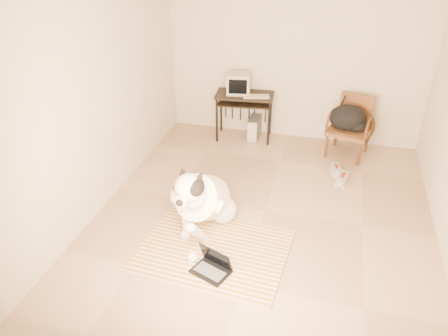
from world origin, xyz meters
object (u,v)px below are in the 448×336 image
at_px(crt_monitor, 239,83).
at_px(rattan_chair, 350,126).
at_px(pc_tower, 254,128).
at_px(laptop, 213,266).
at_px(backpack, 349,119).
at_px(dog, 203,200).
at_px(computer_desk, 244,101).

xyz_separation_m(crt_monitor, rattan_chair, (1.77, -0.15, -0.47)).
bearing_deg(pc_tower, laptop, -86.12).
xyz_separation_m(rattan_chair, backpack, (-0.04, -0.07, 0.14)).
distance_m(dog, computer_desk, 2.49).
height_order(dog, laptop, dog).
xyz_separation_m(computer_desk, rattan_chair, (1.66, -0.11, -0.20)).
height_order(dog, pc_tower, dog).
relative_size(laptop, crt_monitor, 1.11).
height_order(pc_tower, backpack, backpack).
distance_m(computer_desk, rattan_chair, 1.68).
relative_size(laptop, backpack, 0.79).
relative_size(laptop, rattan_chair, 0.50).
xyz_separation_m(laptop, crt_monitor, (-0.49, 3.20, 0.83)).
xyz_separation_m(dog, pc_tower, (0.09, 2.51, -0.21)).
xyz_separation_m(laptop, rattan_chair, (1.28, 3.05, 0.37)).
bearing_deg(backpack, crt_monitor, 172.68).
relative_size(rattan_chair, backpack, 1.57).
distance_m(laptop, crt_monitor, 3.35).
relative_size(crt_monitor, backpack, 0.71).
height_order(laptop, rattan_chair, rattan_chair).
relative_size(laptop, computer_desk, 0.47).
xyz_separation_m(dog, computer_desk, (-0.08, 2.47, 0.26)).
height_order(laptop, crt_monitor, crt_monitor).
distance_m(laptop, computer_desk, 3.23).
relative_size(computer_desk, backpack, 1.68).
bearing_deg(backpack, computer_desk, 173.79).
height_order(crt_monitor, rattan_chair, crt_monitor).
height_order(dog, crt_monitor, crt_monitor).
bearing_deg(rattan_chair, crt_monitor, 175.03).
bearing_deg(laptop, dog, 114.18).
height_order(computer_desk, rattan_chair, rattan_chair).
bearing_deg(dog, laptop, -65.82).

